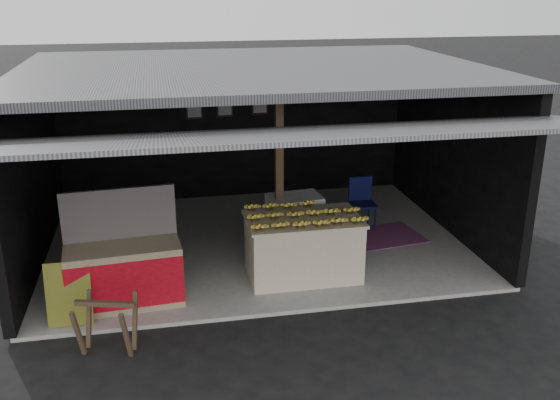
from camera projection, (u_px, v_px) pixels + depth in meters
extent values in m
plane|color=black|center=(285.00, 315.00, 8.43)|extent=(80.00, 80.00, 0.00)
cube|color=gray|center=(255.00, 241.00, 10.73)|extent=(7.00, 5.00, 0.06)
cube|color=black|center=(235.00, 126.00, 12.54)|extent=(7.00, 0.15, 2.90)
cube|color=black|center=(30.00, 171.00, 9.59)|extent=(0.15, 5.00, 2.90)
cube|color=black|center=(452.00, 148.00, 10.88)|extent=(0.15, 5.00, 2.90)
cube|color=#232326|center=(253.00, 69.00, 9.75)|extent=(7.20, 5.20, 0.12)
cube|color=#232326|center=(303.00, 134.00, 6.64)|extent=(7.40, 2.47, 0.48)
cube|color=brown|center=(279.00, 169.00, 9.74)|extent=(0.12, 0.12, 2.85)
cube|color=beige|center=(303.00, 248.00, 9.29)|extent=(1.63, 0.98, 0.89)
cube|color=beige|center=(303.00, 219.00, 9.14)|extent=(1.69, 1.04, 0.04)
cube|color=white|center=(294.00, 223.00, 10.18)|extent=(0.90, 0.65, 0.94)
cube|color=navy|center=(298.00, 227.00, 9.89)|extent=(0.66, 0.08, 0.28)
cube|color=#B21414|center=(298.00, 246.00, 10.00)|extent=(0.42, 0.06, 0.09)
cube|color=#998466|center=(125.00, 275.00, 8.49)|extent=(1.58, 0.79, 0.86)
cube|color=red|center=(124.00, 286.00, 8.17)|extent=(1.52, 0.15, 0.67)
cube|color=white|center=(124.00, 287.00, 8.16)|extent=(0.52, 0.05, 0.17)
cube|color=#161F44|center=(121.00, 214.00, 8.49)|extent=(1.53, 0.18, 0.72)
cube|color=black|center=(69.00, 294.00, 7.98)|extent=(0.57, 0.18, 0.84)
cube|color=brown|center=(78.00, 334.00, 7.32)|extent=(0.12, 0.27, 0.70)
cube|color=brown|center=(126.00, 336.00, 7.28)|extent=(0.12, 0.27, 0.70)
cube|color=brown|center=(89.00, 319.00, 7.65)|extent=(0.12, 0.27, 0.70)
cube|color=brown|center=(135.00, 320.00, 7.61)|extent=(0.12, 0.27, 0.70)
cube|color=brown|center=(105.00, 304.00, 7.36)|extent=(0.72, 0.25, 0.06)
cylinder|color=navy|center=(348.00, 248.00, 9.81)|extent=(0.33, 0.33, 0.48)
cylinder|color=#0B0F3C|center=(356.00, 220.00, 10.97)|extent=(0.03, 0.03, 0.45)
cylinder|color=#0B0F3C|center=(375.00, 219.00, 11.03)|extent=(0.03, 0.03, 0.45)
cylinder|color=#0B0F3C|center=(350.00, 214.00, 11.29)|extent=(0.03, 0.03, 0.45)
cylinder|color=#0B0F3C|center=(369.00, 212.00, 11.36)|extent=(0.03, 0.03, 0.45)
cube|color=#0B0F3C|center=(363.00, 205.00, 11.09)|extent=(0.43, 0.43, 0.04)
cube|color=#0B0F3C|center=(360.00, 189.00, 11.19)|extent=(0.43, 0.04, 0.46)
cube|color=#74195C|center=(378.00, 237.00, 10.84)|extent=(1.63, 1.20, 0.01)
cube|color=black|center=(194.00, 108.00, 12.17)|extent=(0.32, 0.03, 0.42)
cube|color=#4C4C59|center=(194.00, 109.00, 12.15)|extent=(0.26, 0.02, 0.34)
cube|color=black|center=(225.00, 106.00, 12.28)|extent=(0.32, 0.03, 0.42)
cube|color=#4C4C59|center=(225.00, 106.00, 12.26)|extent=(0.26, 0.02, 0.34)
cube|color=black|center=(260.00, 104.00, 12.40)|extent=(0.32, 0.03, 0.42)
cube|color=#4C4C59|center=(260.00, 104.00, 12.38)|extent=(0.26, 0.02, 0.34)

